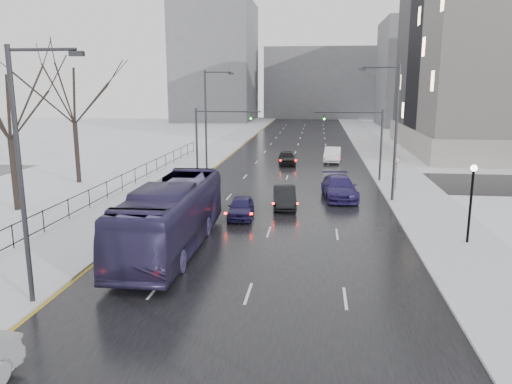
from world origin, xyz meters
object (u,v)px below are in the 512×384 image
at_px(streetlight_l_near, 25,165).
at_px(lamppost_r_mid, 472,192).
at_px(sedan_center_near, 241,207).
at_px(sedan_right_distant, 332,155).
at_px(streetlight_l_far, 208,115).
at_px(sedan_right_near, 284,197).
at_px(tree_park_d, 18,211).
at_px(bus, 172,216).
at_px(sedan_right_far, 339,187).
at_px(sedan_center_far, 287,158).
at_px(mast_signal_left, 208,134).
at_px(no_uturn_sign, 397,164).
at_px(tree_park_e, 79,183).
at_px(mast_signal_right, 369,136).
at_px(streetlight_r_mid, 393,127).

bearing_deg(streetlight_l_near, lamppost_r_mid, 27.55).
distance_m(sedan_center_near, sedan_right_distant, 26.06).
xyz_separation_m(streetlight_l_far, sedan_right_near, (8.67, -14.72, -4.84)).
height_order(tree_park_d, bus, tree_park_d).
bearing_deg(sedan_right_far, lamppost_r_mid, -64.16).
distance_m(tree_park_d, sedan_center_far, 28.66).
relative_size(streetlight_l_near, sedan_right_distant, 1.99).
relative_size(streetlight_l_far, mast_signal_left, 1.54).
xyz_separation_m(streetlight_l_near, sedan_right_near, (8.67, 17.28, -4.84)).
bearing_deg(sedan_right_far, sedan_right_distant, 84.29).
xyz_separation_m(no_uturn_sign, bus, (-14.00, -16.67, -0.48)).
distance_m(tree_park_e, mast_signal_left, 12.29).
bearing_deg(sedan_right_near, tree_park_e, 154.74).
relative_size(bus, sedan_right_near, 2.86).
relative_size(mast_signal_right, mast_signal_left, 1.00).
height_order(tree_park_e, mast_signal_left, tree_park_e).
bearing_deg(sedan_right_distant, no_uturn_sign, -68.67).
bearing_deg(tree_park_d, streetlight_r_mid, 13.01).
bearing_deg(sedan_center_near, no_uturn_sign, 37.08).
height_order(mast_signal_right, no_uturn_sign, mast_signal_right).
xyz_separation_m(tree_park_d, lamppost_r_mid, (28.80, -4.00, 2.94)).
xyz_separation_m(tree_park_e, sedan_center_near, (16.06, -9.87, 0.72)).
xyz_separation_m(bus, sedan_center_near, (2.66, 6.80, -1.10)).
bearing_deg(bus, lamppost_r_mid, 8.88).
distance_m(bus, sedan_right_near, 11.32).
height_order(streetlight_l_near, sedan_right_near, streetlight_l_near).
bearing_deg(sedan_right_near, no_uturn_sign, 32.21).
relative_size(streetlight_l_far, sedan_center_near, 2.49).
bearing_deg(mast_signal_left, streetlight_l_near, -91.72).
bearing_deg(mast_signal_right, no_uturn_sign, -64.89).
distance_m(tree_park_d, streetlight_l_far, 21.17).
height_order(sedan_center_far, sedan_right_distant, sedan_right_distant).
xyz_separation_m(sedan_right_near, sedan_right_distant, (4.00, 22.06, 0.09)).
bearing_deg(streetlight_r_mid, lamppost_r_mid, -74.18).
bearing_deg(sedan_center_near, mast_signal_right, 51.73).
bearing_deg(sedan_center_far, bus, -105.10).
relative_size(tree_park_d, mast_signal_right, 1.92).
height_order(tree_park_d, sedan_center_near, tree_park_d).
distance_m(mast_signal_right, sedan_center_near, 17.13).
relative_size(streetlight_l_far, sedan_center_far, 2.28).
distance_m(tree_park_d, sedan_center_near, 15.67).
distance_m(streetlight_l_far, no_uturn_sign, 19.41).
distance_m(streetlight_l_near, streetlight_l_far, 32.00).
relative_size(tree_park_e, mast_signal_right, 2.08).
distance_m(lamppost_r_mid, no_uturn_sign, 14.13).
relative_size(tree_park_e, bus, 1.05).
relative_size(tree_park_d, streetlight_r_mid, 1.25).
relative_size(mast_signal_left, sedan_center_near, 1.62).
relative_size(streetlight_r_mid, no_uturn_sign, 3.70).
xyz_separation_m(tree_park_e, sedan_right_far, (22.70, -3.41, 0.89)).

